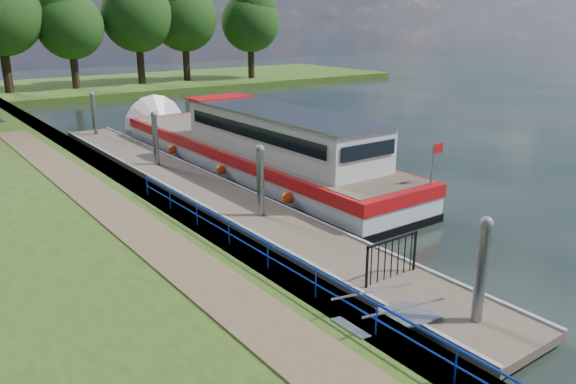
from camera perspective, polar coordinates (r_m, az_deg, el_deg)
ground at (r=14.42m, az=16.74°, el=-12.95°), size 160.00×160.00×0.00m
bank_edge at (r=24.46m, az=-16.27°, el=0.66°), size 1.10×90.00×0.78m
far_bank at (r=63.64m, az=-15.68°, el=10.49°), size 60.00×18.00×0.60m
footpath at (r=17.49m, az=-14.01°, el=-4.33°), size 1.60×40.00×0.05m
blue_fence at (r=13.95m, az=0.24°, el=-7.17°), size 0.04×18.04×0.72m
pontoon at (r=23.71m, az=-8.77°, el=0.13°), size 2.50×30.00×0.56m
mooring_piles at (r=23.42m, az=-8.89°, el=2.69°), size 0.30×27.30×3.55m
gangway at (r=13.13m, az=10.15°, el=-12.48°), size 2.58×1.00×0.92m
gate_panel at (r=15.16m, az=10.52°, el=-6.09°), size 1.85×0.05×1.15m
barge at (r=27.17m, az=-4.45°, el=4.45°), size 4.36×21.15×4.78m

